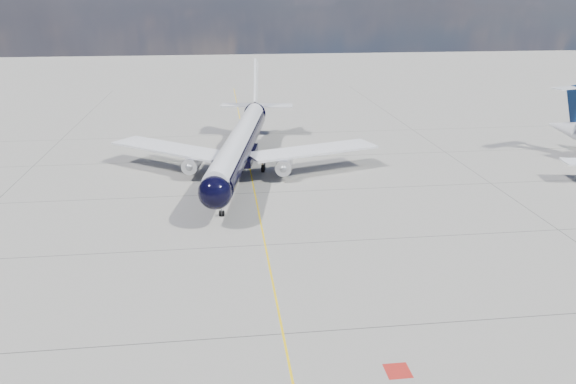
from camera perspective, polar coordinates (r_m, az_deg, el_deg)
name	(u,v)px	position (r m, az deg, el deg)	size (l,w,h in m)	color
ground	(252,180)	(72.57, -3.66, 1.21)	(320.00, 320.00, 0.00)	gray
taxiway_centerline	(255,193)	(67.85, -3.40, -0.10)	(0.16, 160.00, 0.01)	yellow
red_marking	(398,371)	(38.19, 11.09, -17.40)	(1.60, 1.60, 0.01)	maroon
main_airliner	(241,142)	(75.35, -4.81, 5.07)	(36.46, 44.85, 13.01)	black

